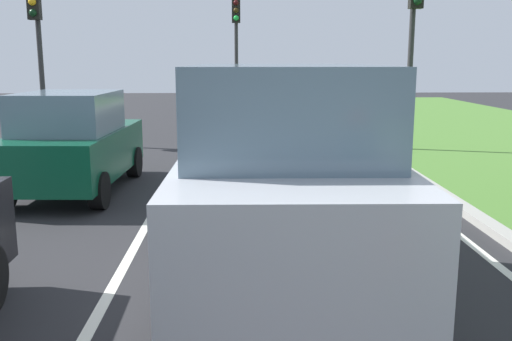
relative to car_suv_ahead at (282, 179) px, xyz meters
The scene contains 9 objects.
ground_plane 4.78m from the car_suv_ahead, 103.13° to the left, with size 60.00×60.00×0.00m, color #262628.
lane_line_center 4.99m from the car_suv_ahead, 111.22° to the left, with size 0.12×32.00×0.01m, color silver.
lane_line_right_edge 5.32m from the car_suv_ahead, 60.61° to the left, with size 0.12×32.00×0.01m, color silver.
curb_right 5.56m from the car_suv_ahead, 56.02° to the left, with size 0.24×48.00×0.12m, color #9E9B93.
car_suv_ahead is the anchor object (origin of this frame).
car_hatchback_far 5.59m from the car_suv_ahead, 126.66° to the left, with size 1.85×3.76×1.78m.
traffic_light_near_right 9.71m from the car_suv_ahead, 65.82° to the left, with size 0.32×0.50×4.76m.
traffic_light_overhead_left 11.97m from the car_suv_ahead, 119.43° to the left, with size 0.32×0.50×4.64m.
traffic_light_far_median 17.01m from the car_suv_ahead, 91.61° to the left, with size 0.32×0.50×4.73m.
Camera 1 is at (0.61, 4.01, 2.33)m, focal length 39.66 mm.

